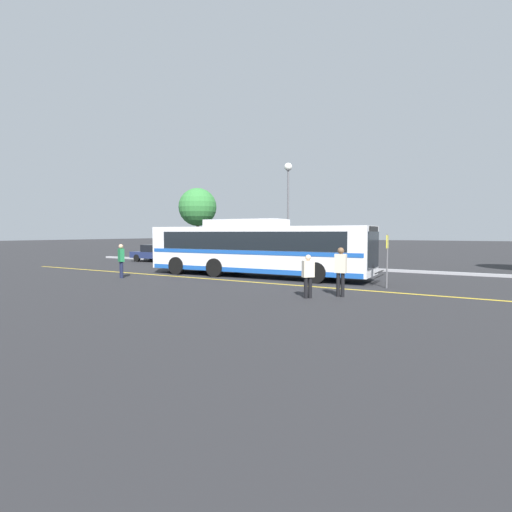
{
  "coord_description": "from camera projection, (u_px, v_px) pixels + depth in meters",
  "views": [
    {
      "loc": [
        11.73,
        -18.78,
        2.38
      ],
      "look_at": [
        0.68,
        -0.32,
        1.11
      ],
      "focal_mm": 28.0,
      "sensor_mm": 36.0,
      "label": 1
    }
  ],
  "objects": [
    {
      "name": "ground_plane",
      "position": [
        248.0,
        275.0,
        22.24
      ],
      "size": [
        220.0,
        220.0,
        0.0
      ],
      "primitive_type": "plane",
      "color": "#262628"
    },
    {
      "name": "lane_strip_0",
      "position": [
        233.0,
        281.0,
        19.74
      ],
      "size": [
        32.41,
        0.2,
        0.01
      ],
      "primitive_type": "cube",
      "rotation": [
        0.0,
        0.0,
        1.57
      ],
      "color": "gold",
      "rests_on": "ground_plane"
    },
    {
      "name": "curb_strip",
      "position": [
        305.0,
        266.0,
        27.18
      ],
      "size": [
        40.41,
        0.36,
        0.15
      ],
      "primitive_type": "cube",
      "color": "#99999E",
      "rests_on": "ground_plane"
    },
    {
      "name": "transit_bus",
      "position": [
        256.0,
        248.0,
        21.54
      ],
      "size": [
        12.82,
        3.12,
        3.09
      ],
      "rotation": [
        0.0,
        0.0,
        -1.53
      ],
      "color": "silver",
      "rests_on": "ground_plane"
    },
    {
      "name": "parked_car_0",
      "position": [
        156.0,
        253.0,
        32.54
      ],
      "size": [
        4.3,
        1.96,
        1.38
      ],
      "rotation": [
        0.0,
        0.0,
        -1.56
      ],
      "color": "navy",
      "rests_on": "ground_plane"
    },
    {
      "name": "parked_car_1",
      "position": [
        220.0,
        255.0,
        29.37
      ],
      "size": [
        4.5,
        2.17,
        1.39
      ],
      "rotation": [
        0.0,
        0.0,
        -1.63
      ],
      "color": "black",
      "rests_on": "ground_plane"
    },
    {
      "name": "pedestrian_0",
      "position": [
        308.0,
        274.0,
        14.43
      ],
      "size": [
        0.44,
        0.46,
        1.58
      ],
      "rotation": [
        0.0,
        0.0,
        0.89
      ],
      "color": "black",
      "rests_on": "ground_plane"
    },
    {
      "name": "pedestrian_1",
      "position": [
        341.0,
        268.0,
        14.76
      ],
      "size": [
        0.43,
        0.24,
        1.83
      ],
      "rotation": [
        0.0,
        0.0,
        0.04
      ],
      "color": "black",
      "rests_on": "ground_plane"
    },
    {
      "name": "pedestrian_2",
      "position": [
        121.0,
        259.0,
        20.85
      ],
      "size": [
        0.47,
        0.37,
        1.77
      ],
      "rotation": [
        0.0,
        0.0,
        5.87
      ],
      "color": "#191E38",
      "rests_on": "ground_plane"
    },
    {
      "name": "bus_stop_sign",
      "position": [
        387.0,
        254.0,
        17.01
      ],
      "size": [
        0.07,
        0.4,
        2.32
      ],
      "rotation": [
        0.0,
        0.0,
        -1.53
      ],
      "color": "#59595E",
      "rests_on": "ground_plane"
    },
    {
      "name": "street_lamp",
      "position": [
        288.0,
        188.0,
        29.11
      ],
      "size": [
        0.58,
        0.58,
        7.44
      ],
      "color": "#59595E",
      "rests_on": "ground_plane"
    },
    {
      "name": "tree_1",
      "position": [
        198.0,
        207.0,
        36.81
      ],
      "size": [
        3.5,
        3.5,
        6.47
      ],
      "color": "#513823",
      "rests_on": "ground_plane"
    }
  ]
}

